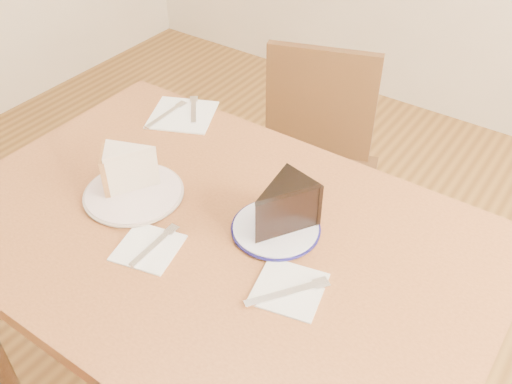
# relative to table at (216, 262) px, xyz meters

# --- Properties ---
(table) EXTENTS (1.20, 0.80, 0.75)m
(table) POSITION_rel_table_xyz_m (0.00, 0.00, 0.00)
(table) COLOR #5C3219
(table) RESTS_ON ground
(chair_far) EXTENTS (0.53, 0.53, 0.85)m
(chair_far) POSITION_rel_table_xyz_m (-0.11, 0.61, -0.18)
(chair_far) COLOR #301C0E
(chair_far) RESTS_ON ground
(plate_cream) EXTENTS (0.22, 0.22, 0.01)m
(plate_cream) POSITION_rel_table_xyz_m (-0.23, -0.01, 0.10)
(plate_cream) COLOR silver
(plate_cream) RESTS_ON table
(plate_navy) EXTENTS (0.18, 0.18, 0.01)m
(plate_navy) POSITION_rel_table_xyz_m (0.11, 0.08, 0.10)
(plate_navy) COLOR white
(plate_navy) RESTS_ON table
(carrot_cake) EXTENTS (0.14, 0.13, 0.09)m
(carrot_cake) POSITION_rel_table_xyz_m (-0.24, 0.01, 0.16)
(carrot_cake) COLOR beige
(carrot_cake) RESTS_ON plate_cream
(chocolate_cake) EXTENTS (0.12, 0.15, 0.10)m
(chocolate_cake) POSITION_rel_table_xyz_m (0.12, 0.07, 0.16)
(chocolate_cake) COLOR black
(chocolate_cake) RESTS_ON plate_navy
(napkin_cream) EXTENTS (0.15, 0.15, 0.00)m
(napkin_cream) POSITION_rel_table_xyz_m (-0.08, -0.12, 0.10)
(napkin_cream) COLOR white
(napkin_cream) RESTS_ON table
(napkin_navy) EXTENTS (0.16, 0.16, 0.00)m
(napkin_navy) POSITION_rel_table_xyz_m (0.22, -0.05, 0.10)
(napkin_navy) COLOR white
(napkin_navy) RESTS_ON table
(napkin_spare) EXTENTS (0.23, 0.23, 0.00)m
(napkin_spare) POSITION_rel_table_xyz_m (-0.36, 0.32, 0.10)
(napkin_spare) COLOR white
(napkin_spare) RESTS_ON table
(fork_cream) EXTENTS (0.02, 0.14, 0.00)m
(fork_cream) POSITION_rel_table_xyz_m (-0.07, -0.11, 0.10)
(fork_cream) COLOR silver
(fork_cream) RESTS_ON napkin_cream
(knife_navy) EXTENTS (0.11, 0.15, 0.00)m
(knife_navy) POSITION_rel_table_xyz_m (0.23, -0.06, 0.10)
(knife_navy) COLOR silver
(knife_navy) RESTS_ON napkin_navy
(fork_spare) EXTENTS (0.10, 0.12, 0.00)m
(fork_spare) POSITION_rel_table_xyz_m (-0.35, 0.35, 0.10)
(fork_spare) COLOR silver
(fork_spare) RESTS_ON napkin_spare
(knife_spare) EXTENTS (0.02, 0.16, 0.00)m
(knife_spare) POSITION_rel_table_xyz_m (-0.40, 0.29, 0.10)
(knife_spare) COLOR white
(knife_spare) RESTS_ON napkin_spare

